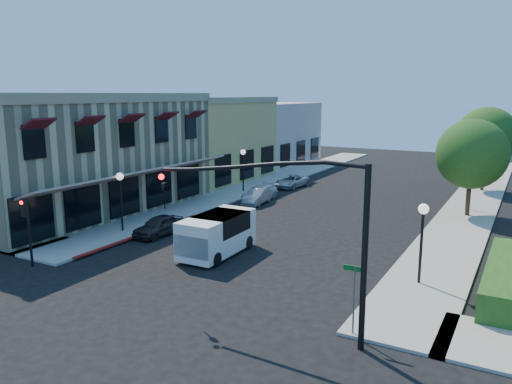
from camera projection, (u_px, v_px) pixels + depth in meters
The scene contains 22 objects.
ground at pixel (139, 314), 18.54m from camera, with size 120.00×120.00×0.00m, color black.
sidewalk_left at pixel (269, 182), 45.84m from camera, with size 3.50×50.00×0.12m, color #9C998E.
sidewalk_right at pixel (474, 202), 37.48m from camera, with size 3.50×50.00×0.12m, color #9C998E.
curb_red_strip at pixel (143, 236), 28.69m from camera, with size 0.25×10.00×0.06m, color maroon.
corner_brick_building at pixel (76, 153), 34.57m from camera, with size 11.77×18.20×8.10m.
yellow_stucco_building at pixel (201, 139), 47.48m from camera, with size 10.00×12.00×7.60m, color tan.
pink_stucco_building at pixel (261, 134), 57.82m from camera, with size 10.00×12.00×7.00m, color beige.
hedge at pixel (503, 291), 20.66m from camera, with size 1.40×8.00×1.10m, color #204B15.
street_tree_a at pixel (472, 154), 32.37m from camera, with size 4.56×4.56×6.48m.
street_tree_b at pixel (486, 137), 40.87m from camera, with size 4.94×4.94×7.02m.
signal_mast_arm at pixel (302, 218), 16.23m from camera, with size 8.01×0.39×6.00m.
secondary_signal at pixel (26, 219), 23.12m from camera, with size 0.28×0.42×3.32m.
street_name_sign at pixel (354, 289), 16.51m from camera, with size 0.80×0.06×2.50m.
lamppost_left_near at pixel (120, 187), 28.92m from camera, with size 0.44×0.44×3.57m.
lamppost_left_far at pixel (243, 160), 40.92m from camera, with size 0.44×0.44×3.57m.
lamppost_right_near at pixel (423, 223), 20.80m from camera, with size 0.44×0.44×3.57m.
lamppost_right_far at pixel (469, 172), 34.51m from camera, with size 0.44×0.44×3.57m.
white_van at pixel (217, 232), 25.16m from camera, with size 2.13×4.66×2.05m.
parked_car_a at pixel (159, 226), 28.72m from camera, with size 1.37×3.40×1.16m, color black.
parked_car_b at pixel (257, 196), 36.96m from camera, with size 1.19×3.41×1.12m, color gray.
parked_car_c at pixel (260, 193), 38.36m from camera, with size 1.52×3.75×1.09m, color #BABAB8.
parked_car_d at pixel (292, 181), 43.55m from camera, with size 1.74×3.78×1.05m, color #B0B1B5.
Camera 1 is at (12.24, -12.99, 8.05)m, focal length 35.00 mm.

